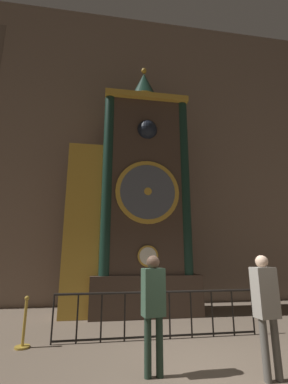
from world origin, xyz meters
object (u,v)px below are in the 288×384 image
(visitor_near, at_px, (153,301))
(visitor_far, at_px, (266,303))
(clock_tower, at_px, (134,200))
(stanchion_post, at_px, (24,331))

(visitor_near, height_order, visitor_far, visitor_far)
(clock_tower, relative_size, visitor_near, 4.96)
(visitor_near, relative_size, stanchion_post, 1.84)
(clock_tower, bearing_deg, visitor_far, -71.36)
(visitor_far, distance_m, stanchion_post, 4.48)
(visitor_far, height_order, stanchion_post, visitor_far)
(visitor_near, distance_m, visitor_far, 1.71)
(visitor_near, xyz_separation_m, visitor_far, (1.67, -0.38, -0.01))
(visitor_far, xyz_separation_m, stanchion_post, (-3.96, 1.96, -0.75))
(clock_tower, relative_size, visitor_far, 4.95)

